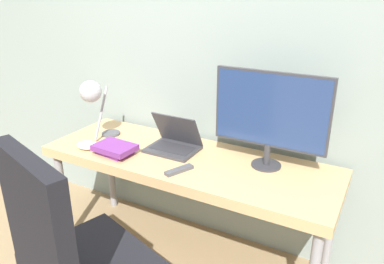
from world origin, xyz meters
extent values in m
cube|color=gray|center=(0.00, 0.67, 1.30)|extent=(8.00, 0.05, 2.60)
cube|color=tan|center=(0.00, 0.30, 0.68)|extent=(1.75, 0.61, 0.06)
cylinder|color=gray|center=(-0.82, 0.06, 0.33)|extent=(0.05, 0.05, 0.65)
cylinder|color=gray|center=(-0.82, 0.55, 0.33)|extent=(0.05, 0.05, 0.65)
cylinder|color=gray|center=(0.82, 0.55, 0.33)|extent=(0.05, 0.05, 0.65)
cube|color=#38383D|center=(-0.12, 0.34, 0.72)|extent=(0.30, 0.23, 0.02)
cube|color=#2D2D33|center=(-0.12, 0.34, 0.73)|extent=(0.26, 0.14, 0.00)
cube|color=#38383D|center=(-0.12, 0.40, 0.83)|extent=(0.30, 0.12, 0.21)
cube|color=navy|center=(-0.12, 0.40, 0.83)|extent=(0.27, 0.10, 0.18)
cylinder|color=#333338|center=(0.44, 0.42, 0.72)|extent=(0.16, 0.16, 0.01)
cylinder|color=#333338|center=(0.44, 0.42, 0.79)|extent=(0.04, 0.04, 0.12)
cube|color=#333338|center=(0.44, 0.42, 1.04)|extent=(0.62, 0.02, 0.41)
cube|color=navy|center=(0.44, 0.41, 1.04)|extent=(0.60, 0.00, 0.39)
cylinder|color=#4C4C51|center=(-0.63, 0.37, 0.72)|extent=(0.12, 0.12, 0.02)
cylinder|color=#99999E|center=(-0.63, 0.29, 0.89)|extent=(0.02, 0.16, 0.33)
sphere|color=#B2B2B7|center=(-0.63, 0.22, 1.05)|extent=(0.14, 0.14, 0.14)
cube|color=black|center=(-0.11, -0.66, 0.81)|extent=(0.51, 0.22, 0.57)
cube|color=#753384|center=(-0.41, 0.14, 0.73)|extent=(0.21, 0.16, 0.03)
cube|color=#753384|center=(-0.40, 0.14, 0.76)|extent=(0.25, 0.18, 0.03)
cube|color=#4C4C51|center=(0.05, 0.12, 0.72)|extent=(0.10, 0.17, 0.02)
ellipsoid|color=white|center=(-0.60, 0.12, 0.73)|extent=(0.14, 0.11, 0.04)
camera|label=1|loc=(0.98, -1.42, 1.66)|focal=35.00mm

